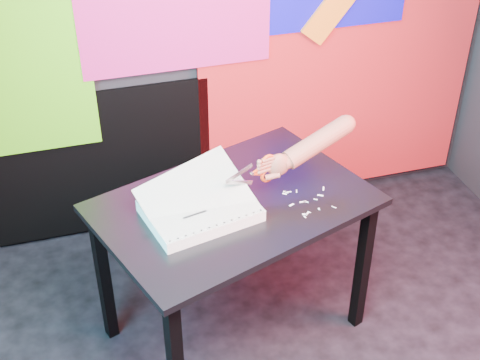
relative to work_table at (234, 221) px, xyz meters
name	(u,v)px	position (x,y,z in m)	size (l,w,h in m)	color
room	(351,135)	(0.22, -0.55, 0.70)	(3.01, 3.01, 2.71)	black
backdrop	(237,60)	(0.28, 0.91, 0.31)	(2.88, 0.05, 2.08)	red
work_table	(234,221)	(0.00, 0.00, 0.00)	(1.29, 1.06, 0.75)	black
printout_stack	(200,210)	(-0.16, -0.05, 0.13)	(0.50, 0.40, 0.23)	white
scissors	(264,170)	(0.13, 0.00, 0.23)	(0.23, 0.07, 0.13)	silver
hand_forearm	(311,146)	(0.36, 0.06, 0.28)	(0.47, 0.16, 0.19)	#8F5147
paper_clippings	(304,201)	(0.28, -0.08, 0.10)	(0.19, 0.20, 0.00)	silver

